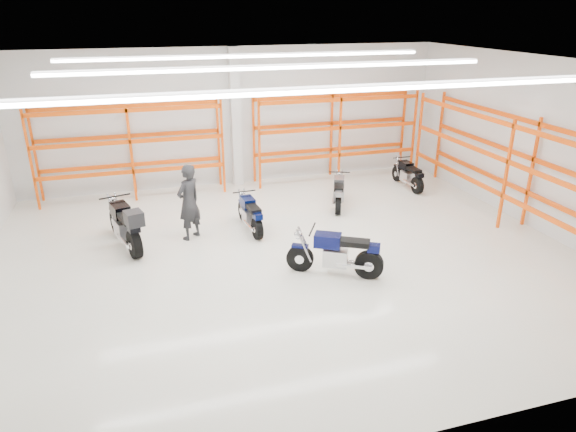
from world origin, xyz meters
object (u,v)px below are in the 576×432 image
object	(u,v)px
motorcycle_back_b	(250,215)
structural_column	(236,118)
motorcycle_back_c	(339,193)
standing_man	(189,202)
motorcycle_main	(339,255)
motorcycle_back_d	(409,175)
motorcycle_back_a	(126,226)

from	to	relation	value
motorcycle_back_b	structural_column	bearing A→B (deg)	83.37
motorcycle_back_c	standing_man	distance (m)	4.68
motorcycle_main	motorcycle_back_d	world-z (taller)	motorcycle_main
motorcycle_back_c	standing_man	world-z (taller)	standing_man
motorcycle_main	motorcycle_back_b	xyz separation A→B (m)	(-1.34, 3.03, -0.06)
motorcycle_back_a	motorcycle_back_b	world-z (taller)	motorcycle_back_a
motorcycle_back_c	standing_man	size ratio (longest dim) A/B	0.92
structural_column	motorcycle_back_c	bearing A→B (deg)	-51.46
motorcycle_back_b	motorcycle_main	bearing A→B (deg)	-66.05
motorcycle_main	motorcycle_back_a	distance (m)	5.34
motorcycle_back_b	structural_column	distance (m)	4.47
motorcycle_back_a	motorcycle_back_b	xyz separation A→B (m)	(3.20, 0.22, -0.16)
motorcycle_back_a	motorcycle_back_c	distance (m)	6.25
motorcycle_main	standing_man	world-z (taller)	standing_man
motorcycle_main	motorcycle_back_c	size ratio (longest dim) A/B	1.08
motorcycle_back_c	motorcycle_back_a	bearing A→B (deg)	-168.99
motorcycle_main	structural_column	xyz separation A→B (m)	(-0.87, 7.09, 1.74)
motorcycle_back_b	motorcycle_back_c	xyz separation A→B (m)	(2.93, 0.97, 0.00)
motorcycle_back_c	motorcycle_back_d	distance (m)	3.06
motorcycle_back_b	motorcycle_back_d	bearing A→B (deg)	18.59
motorcycle_back_a	standing_man	size ratio (longest dim) A/B	1.22
motorcycle_main	motorcycle_back_c	distance (m)	4.30
motorcycle_main	motorcycle_back_d	distance (m)	6.71
standing_man	motorcycle_main	bearing A→B (deg)	95.24
motorcycle_back_c	structural_column	xyz separation A→B (m)	(-2.46, 3.09, 1.80)
motorcycle_back_d	structural_column	world-z (taller)	structural_column
motorcycle_back_a	motorcycle_back_d	size ratio (longest dim) A/B	1.28
motorcycle_back_a	motorcycle_back_c	xyz separation A→B (m)	(6.13, 1.19, -0.16)
motorcycle_back_b	motorcycle_back_d	xyz separation A→B (m)	(5.83, 1.96, -0.01)
motorcycle_back_a	structural_column	world-z (taller)	structural_column
motorcycle_back_d	structural_column	bearing A→B (deg)	158.58
motorcycle_back_d	structural_column	size ratio (longest dim) A/B	0.42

